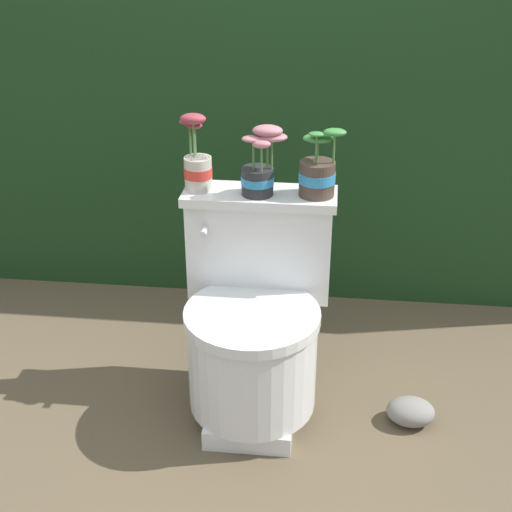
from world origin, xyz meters
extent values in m
plane|color=brown|center=(0.00, 0.00, 0.00)|extent=(12.00, 12.00, 0.00)
cube|color=#193819|center=(0.00, 1.11, 0.76)|extent=(3.36, 0.61, 1.52)
cube|color=silver|center=(0.07, -0.03, 0.03)|extent=(0.28, 0.36, 0.07)
cylinder|color=silver|center=(0.07, -0.03, 0.23)|extent=(0.42, 0.42, 0.32)
cylinder|color=silver|center=(0.07, -0.03, 0.40)|extent=(0.43, 0.43, 0.04)
cube|color=silver|center=(0.07, 0.19, 0.53)|extent=(0.47, 0.16, 0.34)
cube|color=silver|center=(0.07, 0.19, 0.72)|extent=(0.50, 0.18, 0.03)
cylinder|color=silver|center=(-0.09, 0.08, 0.64)|extent=(0.02, 0.05, 0.02)
cylinder|color=beige|center=(-0.13, 0.19, 0.79)|extent=(0.09, 0.09, 0.11)
cylinder|color=red|center=(-0.13, 0.19, 0.79)|extent=(0.09, 0.09, 0.03)
cylinder|color=#332319|center=(-0.13, 0.19, 0.84)|extent=(0.08, 0.08, 0.01)
cylinder|color=#4C753D|center=(-0.15, 0.22, 0.89)|extent=(0.01, 0.01, 0.10)
ellipsoid|color=#93333D|center=(-0.15, 0.22, 0.95)|extent=(0.07, 0.05, 0.02)
cylinder|color=#4C753D|center=(-0.14, 0.19, 0.90)|extent=(0.01, 0.01, 0.11)
ellipsoid|color=#93333D|center=(-0.14, 0.19, 0.97)|extent=(0.08, 0.06, 0.03)
cylinder|color=#4C753D|center=(-0.14, 0.21, 0.89)|extent=(0.01, 0.01, 0.09)
ellipsoid|color=#93333D|center=(-0.14, 0.21, 0.94)|extent=(0.05, 0.04, 0.02)
cylinder|color=#262628|center=(0.07, 0.17, 0.78)|extent=(0.10, 0.10, 0.09)
cylinder|color=#2D84BC|center=(0.07, 0.17, 0.78)|extent=(0.10, 0.10, 0.03)
cylinder|color=#332319|center=(0.07, 0.17, 0.81)|extent=(0.09, 0.09, 0.01)
cylinder|color=#4C753D|center=(0.05, 0.16, 0.87)|extent=(0.01, 0.01, 0.09)
ellipsoid|color=#B26B75|center=(0.05, 0.16, 0.92)|extent=(0.07, 0.05, 0.02)
cylinder|color=#4C753D|center=(0.11, 0.17, 0.87)|extent=(0.01, 0.01, 0.09)
ellipsoid|color=#B26B75|center=(0.11, 0.17, 0.92)|extent=(0.10, 0.07, 0.03)
cylinder|color=#4C753D|center=(0.10, 0.17, 0.88)|extent=(0.01, 0.01, 0.11)
ellipsoid|color=#B26B75|center=(0.10, 0.17, 0.94)|extent=(0.09, 0.07, 0.04)
cylinder|color=#4C753D|center=(0.08, 0.14, 0.86)|extent=(0.01, 0.01, 0.08)
ellipsoid|color=#B26B75|center=(0.08, 0.14, 0.91)|extent=(0.06, 0.04, 0.03)
cylinder|color=#47382D|center=(0.25, 0.18, 0.79)|extent=(0.11, 0.11, 0.11)
cylinder|color=#2D84BC|center=(0.25, 0.18, 0.79)|extent=(0.12, 0.12, 0.03)
cylinder|color=#332319|center=(0.25, 0.18, 0.84)|extent=(0.10, 0.10, 0.01)
cylinder|color=#4C753D|center=(0.25, 0.17, 0.89)|extent=(0.01, 0.01, 0.09)
ellipsoid|color=#387F38|center=(0.25, 0.17, 0.94)|extent=(0.05, 0.04, 0.01)
cylinder|color=#4C753D|center=(0.25, 0.20, 0.87)|extent=(0.01, 0.01, 0.06)
ellipsoid|color=#387F38|center=(0.25, 0.20, 0.91)|extent=(0.10, 0.07, 0.03)
cylinder|color=#4C753D|center=(0.30, 0.18, 0.89)|extent=(0.01, 0.01, 0.09)
ellipsoid|color=#387F38|center=(0.30, 0.18, 0.94)|extent=(0.07, 0.05, 0.02)
ellipsoid|color=gray|center=(0.60, 0.00, 0.04)|extent=(0.16, 0.13, 0.09)
camera|label=1|loc=(0.29, -1.92, 1.60)|focal=50.00mm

